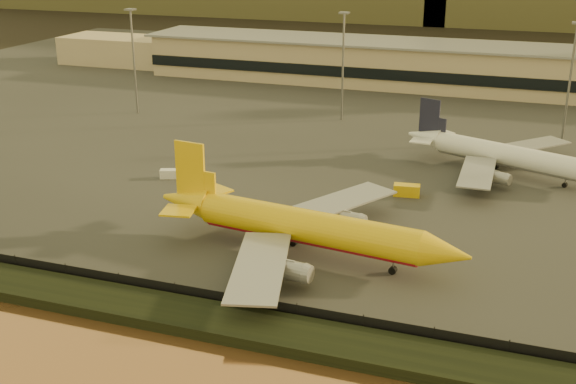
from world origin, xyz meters
name	(u,v)px	position (x,y,z in m)	size (l,w,h in m)	color
ground	(258,265)	(0.00, 0.00, 0.00)	(900.00, 900.00, 0.00)	black
embankment	(205,320)	(0.00, -17.00, 0.70)	(320.00, 7.00, 1.40)	black
tarmac	(395,110)	(0.00, 95.00, 0.10)	(320.00, 220.00, 0.20)	#2D2D2D
perimeter_fence	(219,299)	(0.00, -13.00, 1.30)	(300.00, 0.05, 2.20)	black
terminal_building	(368,62)	(-14.52, 125.55, 6.25)	(202.00, 25.00, 12.60)	tan
apron_light_masts	(449,65)	(15.00, 75.00, 15.70)	(152.20, 12.20, 25.40)	slate
dhl_cargo_jet	(303,227)	(4.95, 4.79, 4.43)	(47.44, 46.10, 14.17)	#E6B60C
white_narrowbody_jet	(505,156)	(29.39, 51.21, 3.76)	(40.03, 37.84, 11.94)	white
gse_vehicle_yellow	(407,190)	(14.41, 33.35, 1.21)	(4.47, 2.01, 2.01)	#E6B60C
gse_vehicle_white	(170,174)	(-28.63, 28.19, 1.02)	(3.66, 1.65, 1.65)	white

